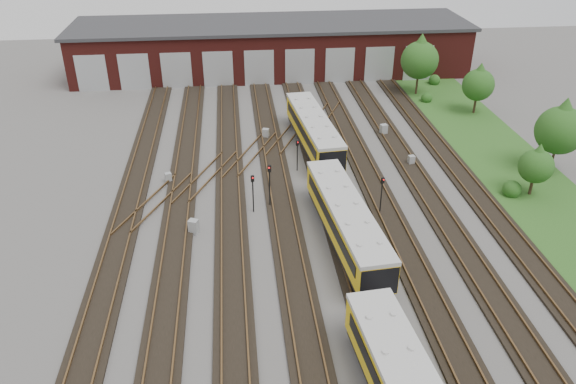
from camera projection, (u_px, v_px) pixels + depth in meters
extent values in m
plane|color=#43413F|center=(315.00, 237.00, 40.49)|extent=(120.00, 120.00, 0.00)
cube|color=black|center=(117.00, 248.00, 39.19)|extent=(2.40, 70.00, 0.18)
cube|color=brown|center=(106.00, 247.00, 39.04)|extent=(0.10, 70.00, 0.15)
cube|color=brown|center=(127.00, 245.00, 39.17)|extent=(0.10, 70.00, 0.15)
cube|color=black|center=(175.00, 244.00, 39.55)|extent=(2.40, 70.00, 0.18)
cube|color=brown|center=(164.00, 243.00, 39.40)|extent=(0.10, 70.00, 0.15)
cube|color=brown|center=(185.00, 242.00, 39.53)|extent=(0.10, 70.00, 0.15)
cube|color=black|center=(232.00, 241.00, 39.91)|extent=(2.40, 70.00, 0.18)
cube|color=brown|center=(222.00, 240.00, 39.76)|extent=(0.10, 70.00, 0.15)
cube|color=brown|center=(242.00, 239.00, 39.89)|extent=(0.10, 70.00, 0.15)
cube|color=black|center=(288.00, 238.00, 40.26)|extent=(2.40, 70.00, 0.18)
cube|color=brown|center=(278.00, 237.00, 40.12)|extent=(0.10, 70.00, 0.15)
cube|color=brown|center=(298.00, 235.00, 40.25)|extent=(0.10, 70.00, 0.15)
cube|color=black|center=(342.00, 235.00, 40.62)|extent=(2.40, 70.00, 0.18)
cube|color=brown|center=(333.00, 233.00, 40.48)|extent=(0.10, 70.00, 0.15)
cube|color=brown|center=(352.00, 232.00, 40.61)|extent=(0.10, 70.00, 0.15)
cube|color=black|center=(396.00, 232.00, 40.98)|extent=(2.40, 70.00, 0.18)
cube|color=brown|center=(387.00, 230.00, 40.84)|extent=(0.10, 70.00, 0.15)
cube|color=brown|center=(406.00, 229.00, 40.96)|extent=(0.10, 70.00, 0.15)
cube|color=black|center=(449.00, 228.00, 41.34)|extent=(2.40, 70.00, 0.18)
cube|color=brown|center=(440.00, 227.00, 41.19)|extent=(0.10, 70.00, 0.15)
cube|color=brown|center=(459.00, 226.00, 41.32)|extent=(0.10, 70.00, 0.15)
cube|color=black|center=(501.00, 225.00, 41.70)|extent=(2.40, 70.00, 0.18)
cube|color=brown|center=(492.00, 224.00, 41.55)|extent=(0.10, 70.00, 0.15)
cube|color=brown|center=(511.00, 223.00, 41.68)|extent=(0.10, 70.00, 0.15)
cube|color=brown|center=(207.00, 175.00, 48.30)|extent=(5.40, 9.62, 0.15)
cube|color=brown|center=(251.00, 153.00, 52.12)|extent=(5.40, 9.62, 0.15)
cube|color=brown|center=(289.00, 134.00, 55.95)|extent=(5.40, 9.62, 0.15)
cube|color=brown|center=(155.00, 201.00, 44.48)|extent=(5.40, 9.62, 0.15)
cube|color=brown|center=(322.00, 118.00, 59.77)|extent=(5.40, 9.62, 0.15)
cube|color=#521814|center=(272.00, 48.00, 73.64)|extent=(50.00, 12.00, 6.00)
cube|color=#2D2D30|center=(271.00, 24.00, 72.09)|extent=(51.00, 12.50, 0.40)
cube|color=#9EA1A3|center=(92.00, 73.00, 66.85)|extent=(3.60, 0.12, 4.40)
cube|color=#9EA1A3|center=(135.00, 72.00, 67.30)|extent=(3.60, 0.12, 4.40)
cube|color=#9EA1A3|center=(177.00, 71.00, 67.75)|extent=(3.60, 0.12, 4.40)
cube|color=#9EA1A3|center=(218.00, 69.00, 68.19)|extent=(3.60, 0.12, 4.40)
cube|color=#9EA1A3|center=(259.00, 68.00, 68.64)|extent=(3.60, 0.12, 4.40)
cube|color=#9EA1A3|center=(300.00, 67.00, 69.09)|extent=(3.60, 0.12, 4.40)
cube|color=#9EA1A3|center=(340.00, 66.00, 69.54)|extent=(3.60, 0.12, 4.40)
cube|color=#9EA1A3|center=(379.00, 64.00, 69.99)|extent=(3.60, 0.12, 4.40)
cube|color=#9EA1A3|center=(418.00, 63.00, 70.43)|extent=(3.60, 0.12, 4.40)
cube|color=#224B19|center=(506.00, 163.00, 50.84)|extent=(8.00, 55.00, 0.05)
cube|color=black|center=(345.00, 236.00, 39.54)|extent=(3.37, 14.02, 0.56)
cube|color=#D5980B|center=(346.00, 221.00, 38.90)|extent=(3.65, 14.05, 2.04)
cube|color=#B5B5B0|center=(347.00, 206.00, 38.34)|extent=(3.74, 14.06, 0.28)
cube|color=black|center=(329.00, 220.00, 38.59)|extent=(1.16, 12.17, 0.79)
cube|color=black|center=(363.00, 216.00, 39.00)|extent=(1.16, 12.17, 0.79)
cube|color=black|center=(313.00, 142.00, 53.39)|extent=(3.37, 14.02, 0.56)
cube|color=#D5980B|center=(313.00, 130.00, 52.76)|extent=(3.65, 14.05, 2.04)
cube|color=#B5B5B0|center=(314.00, 118.00, 52.19)|extent=(3.74, 14.06, 0.28)
cube|color=black|center=(301.00, 129.00, 52.44)|extent=(1.16, 12.17, 0.79)
cube|color=black|center=(326.00, 127.00, 52.85)|extent=(1.16, 12.17, 0.79)
cylinder|color=black|center=(270.00, 189.00, 43.51)|extent=(0.11, 0.11, 3.09)
cube|color=black|center=(269.00, 169.00, 42.61)|extent=(0.30, 0.23, 0.54)
sphere|color=red|center=(269.00, 168.00, 42.47)|extent=(0.13, 0.13, 0.13)
cylinder|color=black|center=(253.00, 197.00, 42.92)|extent=(0.10, 0.10, 2.67)
cube|color=black|center=(252.00, 179.00, 42.14)|extent=(0.28, 0.20, 0.50)
sphere|color=red|center=(252.00, 178.00, 42.00)|extent=(0.12, 0.12, 0.12)
cylinder|color=black|center=(297.00, 158.00, 49.04)|extent=(0.09, 0.09, 2.44)
cube|color=black|center=(297.00, 143.00, 48.32)|extent=(0.27, 0.21, 0.46)
sphere|color=red|center=(297.00, 142.00, 48.20)|extent=(0.11, 0.11, 0.11)
cylinder|color=black|center=(381.00, 198.00, 42.74)|extent=(0.09, 0.09, 2.64)
cube|color=black|center=(383.00, 180.00, 41.97)|extent=(0.27, 0.23, 0.47)
sphere|color=red|center=(383.00, 180.00, 41.84)|extent=(0.11, 0.11, 0.11)
cube|color=#929597|center=(168.00, 178.00, 47.53)|extent=(0.64, 0.59, 0.87)
cube|color=#929597|center=(266.00, 134.00, 55.50)|extent=(0.73, 0.67, 1.00)
cube|color=#929597|center=(194.00, 227.00, 40.70)|extent=(0.83, 0.78, 1.11)
cube|color=#929597|center=(384.00, 130.00, 56.23)|extent=(0.78, 0.70, 1.09)
cube|color=#929597|center=(411.00, 160.00, 50.42)|extent=(0.61, 0.54, 0.90)
cylinder|color=#352517|center=(417.00, 85.00, 66.47)|extent=(0.24, 0.24, 2.23)
sphere|color=#1E4B15|center=(420.00, 60.00, 65.00)|extent=(4.34, 4.34, 4.34)
cone|color=#1E4B15|center=(421.00, 47.00, 64.24)|extent=(3.72, 3.72, 3.10)
cylinder|color=#352517|center=(475.00, 105.00, 61.22)|extent=(0.25, 0.25, 1.75)
sphere|color=#1E4B15|center=(478.00, 85.00, 60.07)|extent=(3.40, 3.40, 3.40)
cone|color=#1E4B15|center=(480.00, 74.00, 59.47)|extent=(2.91, 2.91, 2.43)
cylinder|color=#352517|center=(552.00, 160.00, 49.03)|extent=(0.21, 0.21, 2.12)
sphere|color=#1E4B15|center=(560.00, 130.00, 47.64)|extent=(4.13, 4.13, 4.13)
cone|color=#1E4B15|center=(564.00, 114.00, 46.92)|extent=(3.54, 3.54, 2.95)
cylinder|color=#352517|center=(531.00, 187.00, 45.58)|extent=(0.25, 0.25, 1.42)
sphere|color=#1E4B15|center=(536.00, 166.00, 44.65)|extent=(2.75, 2.75, 2.75)
cone|color=#1E4B15|center=(539.00, 155.00, 44.16)|extent=(2.36, 2.36, 1.97)
sphere|color=#1E4B15|center=(512.00, 187.00, 45.47)|extent=(1.50, 1.50, 1.50)
sphere|color=#1E4B15|center=(427.00, 96.00, 64.43)|extent=(1.26, 1.26, 1.26)
sphere|color=#1E4B15|center=(435.00, 79.00, 69.83)|extent=(1.43, 1.43, 1.43)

